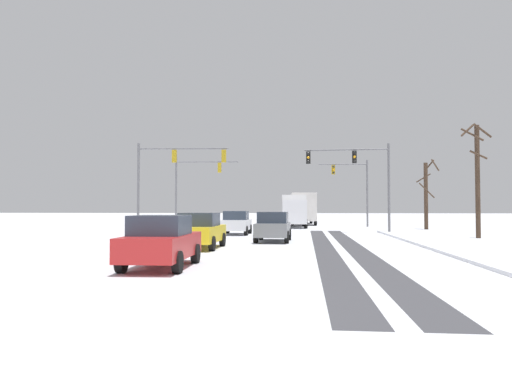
{
  "coord_description": "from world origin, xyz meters",
  "views": [
    {
      "loc": [
        2.97,
        -8.71,
        1.86
      ],
      "look_at": [
        0.0,
        19.78,
        2.8
      ],
      "focal_mm": 33.26,
      "sensor_mm": 36.0,
      "label": 1
    }
  ],
  "objects_px": {
    "car_white_lead": "(236,223)",
    "car_grey_second": "(273,227)",
    "traffic_signal_far_right": "(354,182)",
    "bare_tree_sidewalk_far": "(426,193)",
    "bare_tree_sidewalk_mid": "(477,176)",
    "bus_oncoming": "(302,206)",
    "traffic_signal_far_left": "(193,180)",
    "traffic_signal_near_right": "(359,169)",
    "box_truck_delivery": "(294,210)",
    "traffic_signal_near_left": "(170,169)",
    "car_yellow_cab_third": "(200,230)",
    "car_red_fourth": "(161,241)"
  },
  "relations": [
    {
      "from": "traffic_signal_near_left",
      "to": "car_white_lead",
      "type": "relative_size",
      "value": 1.59
    },
    {
      "from": "bare_tree_sidewalk_mid",
      "to": "traffic_signal_far_right",
      "type": "bearing_deg",
      "value": 108.66
    },
    {
      "from": "traffic_signal_far_right",
      "to": "car_grey_second",
      "type": "height_order",
      "value": "traffic_signal_far_right"
    },
    {
      "from": "bus_oncoming",
      "to": "bare_tree_sidewalk_far",
      "type": "xyz_separation_m",
      "value": [
        10.64,
        -11.68,
        1.08
      ]
    },
    {
      "from": "traffic_signal_far_right",
      "to": "car_grey_second",
      "type": "xyz_separation_m",
      "value": [
        -6.52,
        -21.01,
        -3.53
      ]
    },
    {
      "from": "traffic_signal_far_right",
      "to": "car_white_lead",
      "type": "bearing_deg",
      "value": -123.34
    },
    {
      "from": "traffic_signal_far_right",
      "to": "bare_tree_sidewalk_mid",
      "type": "distance_m",
      "value": 17.74
    },
    {
      "from": "car_white_lead",
      "to": "car_red_fourth",
      "type": "bearing_deg",
      "value": -89.01
    },
    {
      "from": "traffic_signal_near_right",
      "to": "bare_tree_sidewalk_mid",
      "type": "bearing_deg",
      "value": -37.09
    },
    {
      "from": "car_grey_second",
      "to": "box_truck_delivery",
      "type": "relative_size",
      "value": 0.55
    },
    {
      "from": "car_grey_second",
      "to": "traffic_signal_near_left",
      "type": "bearing_deg",
      "value": 137.34
    },
    {
      "from": "bare_tree_sidewalk_far",
      "to": "bus_oncoming",
      "type": "bearing_deg",
      "value": 132.33
    },
    {
      "from": "car_grey_second",
      "to": "car_yellow_cab_third",
      "type": "relative_size",
      "value": 1.0
    },
    {
      "from": "traffic_signal_far_left",
      "to": "traffic_signal_near_right",
      "type": "distance_m",
      "value": 16.33
    },
    {
      "from": "traffic_signal_far_left",
      "to": "car_white_lead",
      "type": "distance_m",
      "value": 12.54
    },
    {
      "from": "traffic_signal_far_left",
      "to": "traffic_signal_near_left",
      "type": "relative_size",
      "value": 0.99
    },
    {
      "from": "traffic_signal_far_right",
      "to": "car_grey_second",
      "type": "relative_size",
      "value": 1.58
    },
    {
      "from": "traffic_signal_near_right",
      "to": "box_truck_delivery",
      "type": "xyz_separation_m",
      "value": [
        -4.97,
        9.77,
        -3.02
      ]
    },
    {
      "from": "traffic_signal_near_right",
      "to": "car_red_fourth",
      "type": "bearing_deg",
      "value": -111.82
    },
    {
      "from": "bare_tree_sidewalk_mid",
      "to": "car_red_fourth",
      "type": "bearing_deg",
      "value": -133.25
    },
    {
      "from": "traffic_signal_near_left",
      "to": "bare_tree_sidewalk_mid",
      "type": "bearing_deg",
      "value": -8.73
    },
    {
      "from": "car_white_lead",
      "to": "bus_oncoming",
      "type": "relative_size",
      "value": 0.37
    },
    {
      "from": "car_red_fourth",
      "to": "traffic_signal_near_left",
      "type": "bearing_deg",
      "value": 105.53
    },
    {
      "from": "car_yellow_cab_third",
      "to": "traffic_signal_near_right",
      "type": "bearing_deg",
      "value": 57.96
    },
    {
      "from": "bare_tree_sidewalk_far",
      "to": "traffic_signal_near_right",
      "type": "bearing_deg",
      "value": -133.72
    },
    {
      "from": "car_grey_second",
      "to": "bare_tree_sidewalk_mid",
      "type": "relative_size",
      "value": 0.58
    },
    {
      "from": "traffic_signal_near_right",
      "to": "car_red_fourth",
      "type": "relative_size",
      "value": 1.57
    },
    {
      "from": "box_truck_delivery",
      "to": "bare_tree_sidewalk_mid",
      "type": "bearing_deg",
      "value": -51.96
    },
    {
      "from": "traffic_signal_near_left",
      "to": "traffic_signal_near_right",
      "type": "height_order",
      "value": "same"
    },
    {
      "from": "traffic_signal_far_left",
      "to": "bus_oncoming",
      "type": "bearing_deg",
      "value": 46.03
    },
    {
      "from": "car_white_lead",
      "to": "car_grey_second",
      "type": "relative_size",
      "value": 1.0
    },
    {
      "from": "traffic_signal_far_right",
      "to": "car_yellow_cab_third",
      "type": "bearing_deg",
      "value": -110.38
    },
    {
      "from": "car_white_lead",
      "to": "bus_oncoming",
      "type": "bearing_deg",
      "value": 78.16
    },
    {
      "from": "traffic_signal_far_left",
      "to": "car_white_lead",
      "type": "height_order",
      "value": "traffic_signal_far_left"
    },
    {
      "from": "traffic_signal_near_left",
      "to": "car_yellow_cab_third",
      "type": "xyz_separation_m",
      "value": [
        4.9,
        -11.96,
        -3.85
      ]
    },
    {
      "from": "traffic_signal_near_left",
      "to": "car_yellow_cab_third",
      "type": "distance_m",
      "value": 13.49
    },
    {
      "from": "car_yellow_cab_third",
      "to": "box_truck_delivery",
      "type": "relative_size",
      "value": 0.55
    },
    {
      "from": "box_truck_delivery",
      "to": "traffic_signal_far_right",
      "type": "bearing_deg",
      "value": 19.52
    },
    {
      "from": "traffic_signal_far_right",
      "to": "bus_oncoming",
      "type": "relative_size",
      "value": 0.59
    },
    {
      "from": "car_white_lead",
      "to": "box_truck_delivery",
      "type": "height_order",
      "value": "box_truck_delivery"
    },
    {
      "from": "bare_tree_sidewalk_far",
      "to": "car_yellow_cab_third",
      "type": "bearing_deg",
      "value": -126.27
    },
    {
      "from": "bus_oncoming",
      "to": "traffic_signal_far_left",
      "type": "bearing_deg",
      "value": -133.97
    },
    {
      "from": "traffic_signal_far_left",
      "to": "bus_oncoming",
      "type": "distance_m",
      "value": 14.61
    },
    {
      "from": "car_grey_second",
      "to": "bare_tree_sidewalk_mid",
      "type": "height_order",
      "value": "bare_tree_sidewalk_mid"
    },
    {
      "from": "traffic_signal_far_right",
      "to": "bare_tree_sidewalk_far",
      "type": "height_order",
      "value": "traffic_signal_far_right"
    },
    {
      "from": "car_white_lead",
      "to": "car_grey_second",
      "type": "height_order",
      "value": "same"
    },
    {
      "from": "car_white_lead",
      "to": "car_red_fourth",
      "type": "height_order",
      "value": "same"
    },
    {
      "from": "bus_oncoming",
      "to": "traffic_signal_near_left",
      "type": "bearing_deg",
      "value": -114.74
    },
    {
      "from": "car_yellow_cab_third",
      "to": "bare_tree_sidewalk_far",
      "type": "relative_size",
      "value": 0.69
    },
    {
      "from": "traffic_signal_far_right",
      "to": "traffic_signal_near_right",
      "type": "height_order",
      "value": "same"
    }
  ]
}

